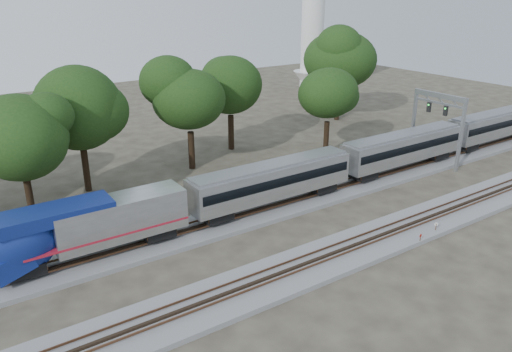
{
  "coord_description": "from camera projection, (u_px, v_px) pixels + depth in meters",
  "views": [
    {
      "loc": [
        -24.25,
        -28.79,
        19.88
      ],
      "look_at": [
        -1.27,
        5.0,
        4.32
      ],
      "focal_mm": 35.0,
      "sensor_mm": 36.0,
      "label": 1
    }
  ],
  "objects": [
    {
      "name": "ground",
      "position": [
        302.0,
        238.0,
        42.07
      ],
      "size": [
        160.0,
        160.0,
        0.0
      ],
      "primitive_type": "plane",
      "color": "#383328",
      "rests_on": "ground"
    },
    {
      "name": "track_far",
      "position": [
        261.0,
        211.0,
        46.63
      ],
      "size": [
        160.0,
        5.0,
        0.73
      ],
      "color": "slate",
      "rests_on": "ground"
    },
    {
      "name": "track_near",
      "position": [
        334.0,
        256.0,
        38.9
      ],
      "size": [
        160.0,
        5.0,
        0.73
      ],
      "color": "slate",
      "rests_on": "ground"
    },
    {
      "name": "train",
      "position": [
        404.0,
        146.0,
        55.83
      ],
      "size": [
        87.11,
        3.0,
        4.42
      ],
      "color": "silver",
      "rests_on": "ground"
    },
    {
      "name": "switch_stand_red",
      "position": [
        420.0,
        238.0,
        40.72
      ],
      "size": [
        0.32,
        0.09,
        1.01
      ],
      "rotation": [
        0.0,
        0.0,
        0.18
      ],
      "color": "#512D19",
      "rests_on": "ground"
    },
    {
      "name": "switch_stand_white",
      "position": [
        436.0,
        227.0,
        42.52
      ],
      "size": [
        0.34,
        0.15,
        1.11
      ],
      "rotation": [
        0.0,
        0.0,
        -0.36
      ],
      "color": "#512D19",
      "rests_on": "ground"
    },
    {
      "name": "switch_lever",
      "position": [
        389.0,
        245.0,
        40.56
      ],
      "size": [
        0.53,
        0.35,
        0.3
      ],
      "primitive_type": "cube",
      "rotation": [
        0.0,
        0.0,
        -0.1
      ],
      "color": "#512D19",
      "rests_on": "ground"
    },
    {
      "name": "signal_gantry",
      "position": [
        438.0,
        113.0,
        57.57
      ],
      "size": [
        0.59,
        6.99,
        8.5
      ],
      "color": "gray",
      "rests_on": "ground"
    },
    {
      "name": "tree_2",
      "position": [
        19.0,
        137.0,
        42.63
      ],
      "size": [
        7.94,
        7.94,
        11.19
      ],
      "color": "black",
      "rests_on": "ground"
    },
    {
      "name": "tree_3",
      "position": [
        78.0,
        108.0,
        48.83
      ],
      "size": [
        8.88,
        8.88,
        12.52
      ],
      "color": "black",
      "rests_on": "ground"
    },
    {
      "name": "tree_4",
      "position": [
        189.0,
        99.0,
        55.4
      ],
      "size": [
        8.27,
        8.27,
        11.66
      ],
      "color": "black",
      "rests_on": "ground"
    },
    {
      "name": "tree_5",
      "position": [
        230.0,
        85.0,
        62.23
      ],
      "size": [
        8.49,
        8.49,
        11.97
      ],
      "color": "black",
      "rests_on": "ground"
    },
    {
      "name": "tree_6",
      "position": [
        329.0,
        93.0,
        60.6
      ],
      "size": [
        7.88,
        7.88,
        11.1
      ],
      "color": "black",
      "rests_on": "ground"
    },
    {
      "name": "tree_7",
      "position": [
        340.0,
        60.0,
        76.25
      ],
      "size": [
        9.53,
        9.53,
        13.44
      ],
      "color": "black",
      "rests_on": "ground"
    }
  ]
}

